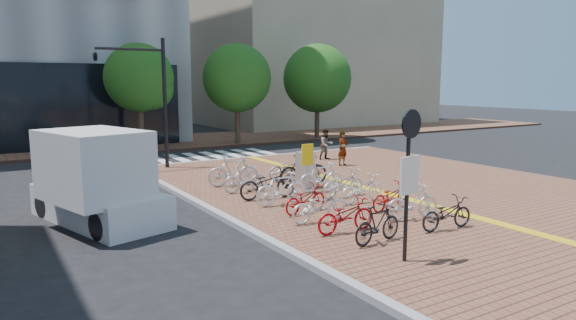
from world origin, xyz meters
TOP-DOWN VIEW (x-y plane):
  - ground at (0.00, 0.00)m, footprint 120.00×120.00m
  - kerb_west at (-4.00, -5.00)m, footprint 0.25×34.00m
  - kerb_north at (3.00, 12.00)m, footprint 14.00×0.25m
  - far_sidewalk at (0.00, 21.00)m, footprint 70.00×8.00m
  - building_beige at (18.00, 32.00)m, footprint 20.00×18.00m
  - crosswalk at (0.50, 14.00)m, footprint 7.50×4.00m
  - street_trees at (5.04, 17.45)m, footprint 16.20×4.60m
  - bike_0 at (-1.96, -2.34)m, footprint 1.59×0.64m
  - bike_1 at (-2.07, -1.25)m, footprint 1.71×0.63m
  - bike_2 at (-2.08, -0.08)m, footprint 1.75×0.64m
  - bike_3 at (-1.85, 0.94)m, footprint 1.68×0.87m
  - bike_4 at (-1.97, 2.15)m, footprint 1.77×0.55m
  - bike_5 at (-1.92, 3.10)m, footprint 2.01×0.89m
  - bike_6 at (-2.09, 4.36)m, footprint 1.65×0.67m
  - bike_7 at (-1.97, 5.61)m, footprint 1.97×0.88m
  - bike_8 at (0.33, -2.42)m, footprint 1.68×0.68m
  - bike_9 at (0.28, -1.25)m, footprint 1.75×0.71m
  - bike_10 at (0.51, -0.13)m, footprint 1.65×0.73m
  - bike_11 at (0.40, 1.09)m, footprint 1.75×0.69m
  - bike_12 at (0.35, 2.00)m, footprint 1.85×0.82m
  - bike_13 at (0.29, 3.16)m, footprint 1.79×0.66m
  - bike_14 at (0.33, 4.37)m, footprint 1.99×0.79m
  - bike_15 at (0.36, 5.46)m, footprint 1.82×0.65m
  - pedestrian_a at (4.39, 7.29)m, footprint 0.64×0.49m
  - pedestrian_b at (4.81, 9.20)m, footprint 0.76×0.61m
  - utility_box at (0.15, 3.97)m, footprint 0.64×0.49m
  - yellow_sign at (-0.29, 3.21)m, footprint 0.46×0.11m
  - notice_sign at (-2.30, -3.64)m, footprint 0.60×0.18m
  - traffic_light_pole at (-4.01, 11.01)m, footprint 3.06×1.18m
  - box_truck at (-7.08, 3.60)m, footprint 3.24×5.03m

SIDE VIEW (x-z plane):
  - ground at x=0.00m, z-range 0.00..0.00m
  - crosswalk at x=0.50m, z-range 0.00..0.01m
  - far_sidewalk at x=0.00m, z-range 0.00..0.15m
  - kerb_west at x=-4.00m, z-range 0.00..0.15m
  - kerb_north at x=3.00m, z-range 0.00..0.15m
  - bike_10 at x=0.51m, z-range 0.15..0.99m
  - bike_3 at x=-1.85m, z-range 0.15..0.99m
  - bike_8 at x=0.33m, z-range 0.15..1.01m
  - bike_1 at x=-2.07m, z-range 0.15..1.05m
  - bike_11 at x=0.40m, z-range 0.15..1.05m
  - bike_2 at x=-2.08m, z-range 0.15..1.06m
  - bike_0 at x=-1.96m, z-range 0.15..1.08m
  - bike_12 at x=0.35m, z-range 0.15..1.09m
  - bike_15 at x=0.36m, z-range 0.15..1.10m
  - bike_6 at x=-2.09m, z-range 0.15..1.11m
  - bike_9 at x=0.28m, z-range 0.15..1.17m
  - bike_5 at x=-1.92m, z-range 0.15..1.17m
  - bike_13 at x=0.29m, z-range 0.15..1.20m
  - bike_4 at x=-1.97m, z-range 0.15..1.21m
  - bike_7 at x=-1.97m, z-range 0.15..1.29m
  - bike_14 at x=0.33m, z-range 0.15..1.31m
  - utility_box at x=0.15m, z-range 0.15..1.47m
  - pedestrian_b at x=4.81m, z-range 0.15..1.64m
  - pedestrian_a at x=4.39m, z-range 0.15..1.73m
  - box_truck at x=-7.08m, z-range -0.08..2.62m
  - yellow_sign at x=-0.29m, z-range 0.48..2.19m
  - notice_sign at x=-2.30m, z-range 0.58..3.84m
  - traffic_light_pole at x=-4.01m, z-range 1.23..6.94m
  - street_trees at x=5.04m, z-range 0.92..7.27m
  - building_beige at x=18.00m, z-range 0.00..18.00m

